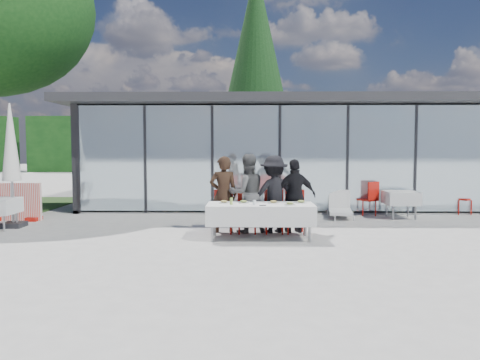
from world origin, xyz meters
The scene contains 26 objects.
ground centered at (0.00, 0.00, 0.00)m, with size 90.00×90.00×0.00m, color #A4A19C.
pavilion centered at (2.00, 8.16, 2.15)m, with size 14.80×8.80×3.44m.
treeline centered at (-2.00, 28.00, 2.20)m, with size 62.50×2.00×4.40m.
dining_table centered at (0.37, 0.37, 0.54)m, with size 2.26×0.96×0.75m.
diner_a centered at (-0.45, 1.15, 0.87)m, with size 0.64×0.64×1.75m, color #312015.
diner_chair_a centered at (-0.45, 1.12, 0.54)m, with size 0.44×0.44×0.97m.
diner_b centered at (0.09, 1.15, 0.89)m, with size 0.87×0.87×1.79m, color #505050.
diner_chair_b centered at (0.09, 1.12, 0.54)m, with size 0.44×0.44×0.97m.
diner_c centered at (0.70, 1.15, 0.88)m, with size 1.14×1.14×1.76m, color black.
diner_chair_c centered at (0.70, 1.12, 0.54)m, with size 0.44×0.44×0.97m.
diner_d centered at (1.19, 1.15, 0.84)m, with size 0.98×0.98×1.68m, color black.
diner_chair_d centered at (1.19, 1.12, 0.54)m, with size 0.44×0.44×0.97m.
plate_a centered at (-0.40, 0.46, 0.78)m, with size 0.24×0.24×0.07m.
plate_b centered at (0.02, 0.47, 0.78)m, with size 0.24×0.24×0.07m.
plate_c centered at (0.65, 0.46, 0.78)m, with size 0.24×0.24×0.07m.
plate_d centered at (1.25, 0.51, 0.78)m, with size 0.24×0.24×0.07m.
plate_extra centered at (0.98, 0.16, 0.78)m, with size 0.24×0.24×0.07m.
juice_bottle centered at (-0.24, 0.23, 0.82)m, with size 0.06×0.06×0.15m, color #8EAC47.
drinking_glasses centered at (0.24, 0.21, 0.80)m, with size 0.07×0.07×0.10m.
folded_eyeglasses centered at (0.41, 0.05, 0.76)m, with size 0.14×0.03×0.01m, color black.
spare_table_right centered at (4.32, 3.36, 0.55)m, with size 0.86×0.86×0.74m.
spare_chair_a centered at (6.29, 4.20, 0.54)m, with size 0.62×0.62×0.97m.
spare_chair_b centered at (3.59, 3.80, 0.54)m, with size 0.61×0.61×0.97m.
market_umbrella centered at (-5.61, 1.73, 1.90)m, with size 0.50×0.50×3.00m.
lounger centered at (2.69, 3.56, 0.26)m, with size 0.78×1.40×0.72m.
conifer_tree centered at (0.50, 13.00, 5.99)m, with size 4.00×4.00×10.50m.
Camera 1 is at (0.09, -9.46, 1.94)m, focal length 35.00 mm.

